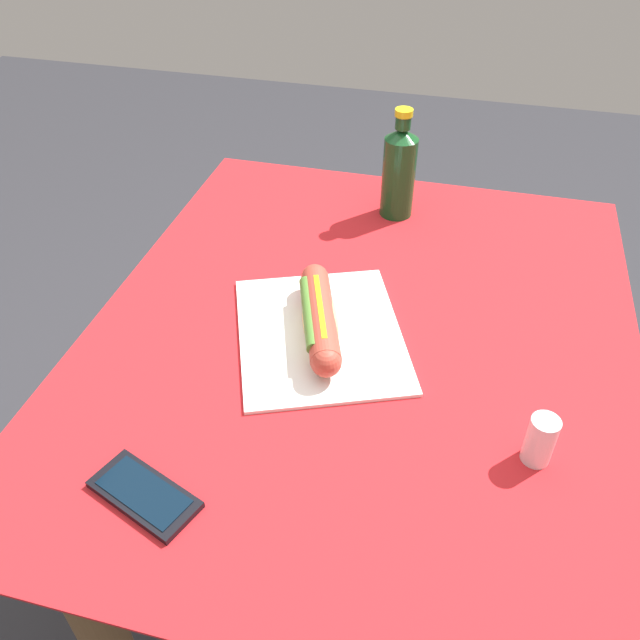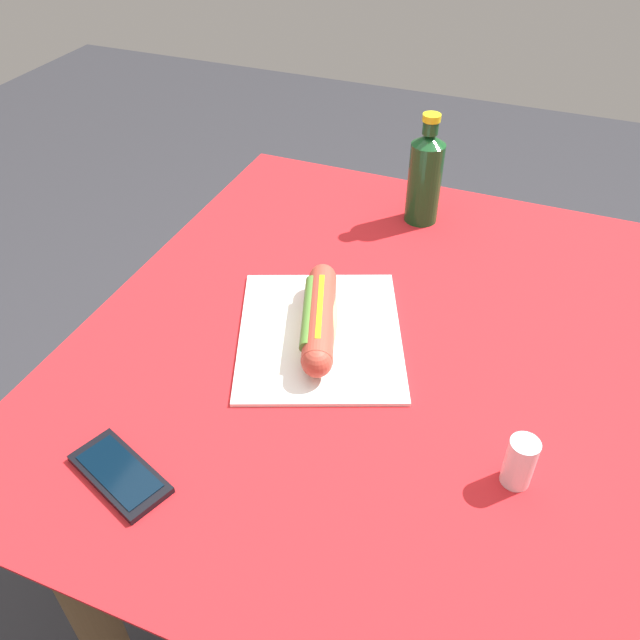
% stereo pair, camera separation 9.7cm
% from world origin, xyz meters
% --- Properties ---
extents(ground_plane, '(6.00, 6.00, 0.00)m').
position_xyz_m(ground_plane, '(0.00, 0.00, 0.00)').
color(ground_plane, '#2D2D33').
rests_on(ground_plane, ground).
extents(dining_table, '(1.01, 0.83, 0.76)m').
position_xyz_m(dining_table, '(0.00, 0.00, 0.61)').
color(dining_table, brown).
rests_on(dining_table, ground).
extents(paper_wrapper, '(0.36, 0.34, 0.01)m').
position_xyz_m(paper_wrapper, '(-0.02, 0.06, 0.76)').
color(paper_wrapper, white).
rests_on(paper_wrapper, dining_table).
extents(hot_dog, '(0.23, 0.11, 0.05)m').
position_xyz_m(hot_dog, '(-0.03, 0.06, 0.79)').
color(hot_dog, '#E5BC75').
rests_on(hot_dog, paper_wrapper).
extents(cell_phone, '(0.11, 0.15, 0.01)m').
position_xyz_m(cell_phone, '(-0.36, 0.19, 0.76)').
color(cell_phone, black).
rests_on(cell_phone, dining_table).
extents(soda_bottle, '(0.06, 0.06, 0.21)m').
position_xyz_m(soda_bottle, '(0.36, 0.01, 0.85)').
color(soda_bottle, '#14471E').
rests_on(soda_bottle, dining_table).
extents(salt_shaker, '(0.04, 0.04, 0.07)m').
position_xyz_m(salt_shaker, '(-0.18, -0.26, 0.79)').
color(salt_shaker, silver).
rests_on(salt_shaker, dining_table).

